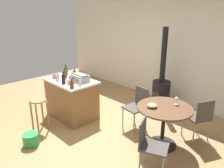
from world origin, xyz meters
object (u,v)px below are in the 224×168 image
(folding_chair_near, at_px, (200,116))
(cup_2, at_px, (73,74))
(bottle_1, at_px, (63,79))
(wooden_stool, at_px, (39,108))
(plastic_bucket, at_px, (31,139))
(wood_stove, at_px, (161,89))
(serving_bowl, at_px, (152,105))
(folding_chair_left, at_px, (150,143))
(folding_chair_far, at_px, (137,105))
(cup_1, at_px, (70,78))
(bottle_6, at_px, (65,74))
(cup_3, at_px, (54,76))
(bottle_3, at_px, (80,82))
(kitchen_island, at_px, (72,98))
(bottle_4, at_px, (66,71))
(toolbox, at_px, (80,78))
(wine_glass, at_px, (177,99))
(bottle_2, at_px, (75,74))
(bottle_0, at_px, (58,77))
(bottle_5, at_px, (72,85))
(dining_table, at_px, (164,116))
(cup_0, at_px, (69,82))

(folding_chair_near, relative_size, cup_2, 7.10)
(folding_chair_near, height_order, bottle_1, bottle_1)
(wooden_stool, distance_m, plastic_bucket, 0.66)
(wood_stove, height_order, serving_bowl, wood_stove)
(wooden_stool, xyz_separation_m, plastic_bucket, (0.39, -0.40, -0.36))
(folding_chair_left, bearing_deg, cup_2, 169.71)
(folding_chair_far, distance_m, cup_1, 1.60)
(bottle_6, bearing_deg, cup_3, -135.45)
(wooden_stool, height_order, bottle_1, bottle_1)
(folding_chair_left, relative_size, bottle_3, 4.78)
(cup_2, bearing_deg, bottle_6, -83.26)
(folding_chair_near, distance_m, bottle_1, 2.80)
(bottle_1, distance_m, bottle_6, 0.38)
(kitchen_island, bearing_deg, plastic_bucket, -71.13)
(cup_1, bearing_deg, folding_chair_near, 23.62)
(wood_stove, bearing_deg, bottle_4, -132.80)
(wood_stove, bearing_deg, wooden_stool, -112.73)
(wooden_stool, xyz_separation_m, cup_3, (-0.41, 0.64, 0.46))
(folding_chair_left, bearing_deg, plastic_bucket, -153.29)
(folding_chair_far, bearing_deg, toolbox, -153.51)
(wooden_stool, xyz_separation_m, wine_glass, (2.17, 1.56, 0.40))
(bottle_2, height_order, plastic_bucket, bottle_2)
(bottle_0, height_order, plastic_bucket, bottle_0)
(wooden_stool, relative_size, bottle_6, 2.71)
(toolbox, distance_m, bottle_5, 0.44)
(dining_table, xyz_separation_m, folding_chair_far, (-0.73, 0.16, -0.07))
(bottle_1, distance_m, serving_bowl, 1.96)
(cup_2, bearing_deg, folding_chair_far, 15.03)
(folding_chair_near, xyz_separation_m, bottle_0, (-2.67, -1.33, 0.46))
(kitchen_island, distance_m, cup_2, 0.59)
(bottle_1, distance_m, cup_3, 0.48)
(wine_glass, bearing_deg, cup_0, -154.78)
(bottle_2, bearing_deg, bottle_3, -24.89)
(dining_table, bearing_deg, wooden_stool, -147.66)
(wine_glass, bearing_deg, folding_chair_near, 52.01)
(wine_glass, bearing_deg, bottle_3, -155.09)
(dining_table, bearing_deg, wine_glass, 70.95)
(wooden_stool, distance_m, wood_stove, 2.92)
(folding_chair_near, relative_size, folding_chair_left, 0.99)
(kitchen_island, distance_m, wine_glass, 2.35)
(bottle_1, relative_size, serving_bowl, 1.41)
(wooden_stool, height_order, plastic_bucket, wooden_stool)
(bottle_1, height_order, bottle_4, bottle_4)
(bottle_3, bearing_deg, plastic_bucket, -91.65)
(dining_table, distance_m, bottle_3, 1.80)
(cup_0, distance_m, cup_2, 0.62)
(wooden_stool, xyz_separation_m, bottle_0, (-0.21, 0.61, 0.48))
(bottle_0, bearing_deg, bottle_6, 97.32)
(cup_0, height_order, serving_bowl, cup_0)
(bottle_4, bearing_deg, bottle_5, -26.82)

